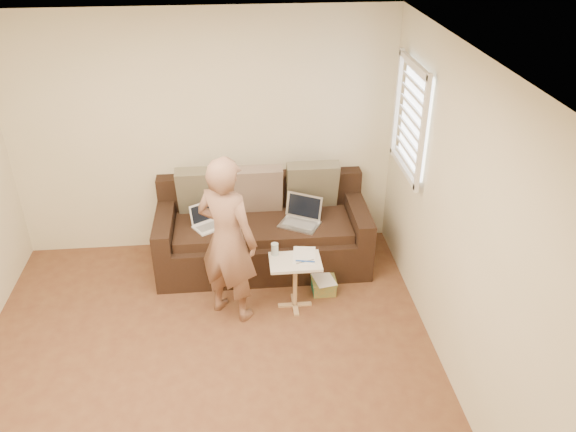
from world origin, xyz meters
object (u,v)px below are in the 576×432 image
(side_table, at_px, (295,283))
(striped_box, at_px, (324,285))
(sofa, at_px, (263,229))
(laptop_silver, at_px, (299,225))
(drinking_glass, at_px, (275,249))
(person, at_px, (227,240))
(laptop_white, at_px, (211,227))

(side_table, relative_size, striped_box, 2.18)
(sofa, xyz_separation_m, side_table, (0.26, -0.78, -0.16))
(side_table, bearing_deg, striped_box, 32.44)
(laptop_silver, xyz_separation_m, drinking_glass, (-0.29, -0.53, 0.07))
(person, height_order, striped_box, person)
(person, bearing_deg, drinking_glass, -127.31)
(side_table, distance_m, drinking_glass, 0.39)
(sofa, xyz_separation_m, striped_box, (0.57, -0.58, -0.35))
(sofa, bearing_deg, laptop_white, -171.76)
(laptop_white, relative_size, striped_box, 1.32)
(laptop_silver, distance_m, drinking_glass, 0.61)
(laptop_white, distance_m, side_table, 1.09)
(sofa, bearing_deg, striped_box, -45.46)
(side_table, xyz_separation_m, drinking_glass, (-0.18, 0.12, 0.32))
(laptop_white, bearing_deg, striped_box, -56.12)
(laptop_white, relative_size, drinking_glass, 2.68)
(laptop_silver, relative_size, person, 0.24)
(sofa, xyz_separation_m, laptop_white, (-0.54, -0.08, 0.10))
(sofa, bearing_deg, drinking_glass, -83.28)
(laptop_white, xyz_separation_m, person, (0.18, -0.73, 0.30))
(laptop_silver, height_order, striped_box, laptop_silver)
(side_table, height_order, drinking_glass, drinking_glass)
(laptop_silver, bearing_deg, drinking_glass, -90.22)
(sofa, relative_size, person, 1.35)
(laptop_silver, distance_m, side_table, 0.71)
(laptop_silver, bearing_deg, laptop_white, -154.33)
(side_table, bearing_deg, person, -176.88)
(person, relative_size, side_table, 3.08)
(laptop_white, xyz_separation_m, side_table, (0.80, -0.70, -0.26))
(sofa, xyz_separation_m, drinking_glass, (0.08, -0.66, 0.16))
(side_table, bearing_deg, sofa, 108.43)
(sofa, relative_size, striped_box, 9.04)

